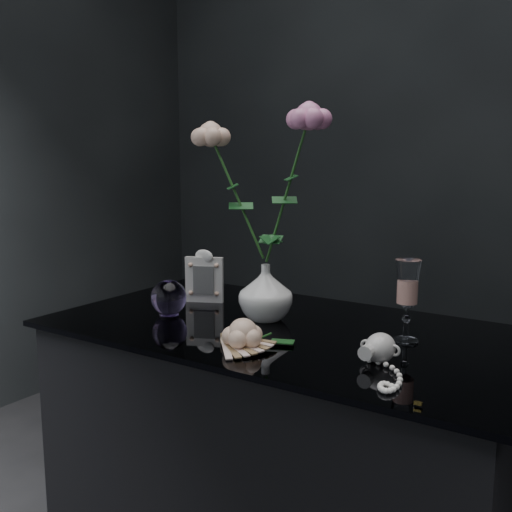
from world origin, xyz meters
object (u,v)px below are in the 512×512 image
Objects in this scene: picture_frame at (204,276)px; paperweight at (169,298)px; vase at (266,292)px; wine_glass at (407,301)px; pearl_jar at (380,346)px; loose_rose at (243,333)px.

picture_frame reaches higher than paperweight.
wine_glass is at bearing 3.08° from vase.
picture_frame reaches higher than pearl_jar.
vase reaches higher than loose_rose.
vase is 0.22m from loose_rose.
picture_frame is at bearing 175.71° from wine_glass.
pearl_jar is at bearing 24.75° from loose_rose.
wine_glass is 0.15m from pearl_jar.
vase is 0.77× the size of wine_glass.
vase is 0.23m from picture_frame.
loose_rose is at bearing -163.25° from pearl_jar.
pearl_jar is (0.25, 0.08, -0.00)m from loose_rose.
wine_glass is at bearing 49.01° from loose_rose.
wine_glass is (0.32, 0.02, 0.02)m from vase.
paperweight is at bearing -168.76° from wine_glass.
loose_rose is (0.30, -0.26, -0.04)m from picture_frame.
vase is 0.23m from paperweight.
loose_rose is at bearing -138.99° from wine_glass.
loose_rose is at bearing -64.50° from picture_frame.
wine_glass is 1.23× the size of picture_frame.
loose_rose is (-0.25, -0.22, -0.05)m from wine_glass.
picture_frame reaches higher than loose_rose.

